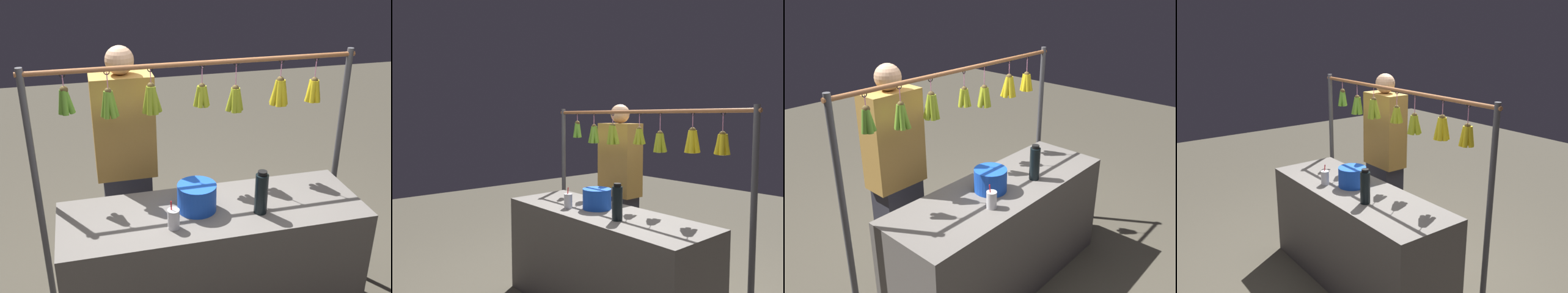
{
  "view_description": "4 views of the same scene",
  "coord_description": "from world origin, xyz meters",
  "views": [
    {
      "loc": [
        0.73,
        2.45,
        2.46
      ],
      "look_at": [
        0.12,
        0.0,
        1.32
      ],
      "focal_mm": 43.79,
      "sensor_mm": 36.0,
      "label": 1
    },
    {
      "loc": [
        -2.27,
        2.13,
        1.66
      ],
      "look_at": [
        0.19,
        0.0,
        1.4
      ],
      "focal_mm": 35.15,
      "sensor_mm": 36.0,
      "label": 2
    },
    {
      "loc": [
        2.15,
        1.74,
        2.35
      ],
      "look_at": [
        0.24,
        0.0,
        1.27
      ],
      "focal_mm": 38.11,
      "sensor_mm": 36.0,
      "label": 3
    },
    {
      "loc": [
        -2.82,
        1.93,
        2.23
      ],
      "look_at": [
        -0.22,
        0.0,
        1.31
      ],
      "focal_mm": 39.27,
      "sensor_mm": 36.0,
      "label": 4
    }
  ],
  "objects": [
    {
      "name": "market_counter",
      "position": [
        0.0,
        0.0,
        0.44
      ],
      "size": [
        1.91,
        0.64,
        0.87
      ],
      "primitive_type": "cube",
      "color": "#66605B",
      "rests_on": "ground"
    },
    {
      "name": "display_rack",
      "position": [
        -0.02,
        -0.41,
        1.29
      ],
      "size": [
        2.2,
        0.13,
        1.74
      ],
      "color": "#4C4C51",
      "rests_on": "ground"
    },
    {
      "name": "water_bottle",
      "position": [
        -0.27,
        0.11,
        1.01
      ],
      "size": [
        0.08,
        0.08,
        0.28
      ],
      "color": "black",
      "rests_on": "market_counter"
    },
    {
      "name": "drink_cup",
      "position": [
        0.28,
        0.14,
        0.94
      ],
      "size": [
        0.07,
        0.07,
        0.18
      ],
      "color": "silver",
      "rests_on": "market_counter"
    },
    {
      "name": "vendor_person",
      "position": [
        0.47,
        -0.67,
        0.88
      ],
      "size": [
        0.42,
        0.23,
        1.78
      ],
      "color": "#2D2D38",
      "rests_on": "ground"
    },
    {
      "name": "blue_bucket",
      "position": [
        0.1,
        -0.02,
        0.96
      ],
      "size": [
        0.24,
        0.24,
        0.17
      ],
      "primitive_type": "cylinder",
      "color": "blue",
      "rests_on": "market_counter"
    }
  ]
}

